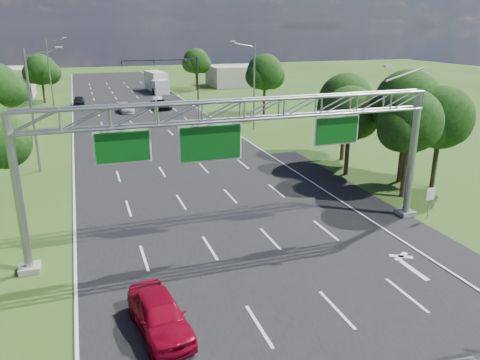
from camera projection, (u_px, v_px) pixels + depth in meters
name	position (u px, v px, depth m)	size (l,w,h in m)	color
ground	(175.00, 160.00, 42.99)	(220.00, 220.00, 0.00)	#274916
road	(175.00, 160.00, 42.99)	(18.00, 180.00, 0.02)	black
road_flare	(370.00, 207.00, 31.77)	(3.00, 30.00, 0.02)	black
sign_gantry	(243.00, 121.00, 24.77)	(23.50, 1.00, 9.56)	gray
regulatory_sign	(430.00, 197.00, 29.26)	(0.60, 0.08, 2.10)	gray
traffic_signal	(176.00, 69.00, 75.12)	(12.21, 0.24, 7.00)	black
streetlight_l_near	(34.00, 105.00, 37.75)	(2.97, 0.22, 10.16)	gray
streetlight_l_far	(51.00, 70.00, 69.19)	(2.97, 0.22, 10.16)	gray
streetlight_r_mid	(253.00, 82.00, 53.72)	(2.97, 0.22, 10.16)	gray
tree_cluster_right	(389.00, 112.00, 36.19)	(9.91, 14.60, 8.68)	#2D2116
tree_verge_lc	(41.00, 71.00, 73.40)	(5.76, 4.80, 7.62)	#2D2116
tree_verge_rd	(265.00, 74.00, 62.40)	(5.76, 4.80, 8.28)	#2D2116
tree_verge_re	(196.00, 62.00, 88.86)	(5.76, 4.80, 7.84)	#2D2116
building_right	(239.00, 76.00, 96.49)	(12.00, 9.00, 4.00)	#A6998B
red_coupe	(160.00, 314.00, 18.56)	(1.82, 4.53, 1.54)	maroon
car_queue_a	(126.00, 108.00, 66.43)	(1.78, 4.37, 1.27)	silver
car_queue_b	(161.00, 104.00, 69.17)	(2.24, 4.87, 1.35)	black
car_queue_c	(79.00, 101.00, 72.17)	(1.65, 4.10, 1.40)	black
car_queue_d	(157.00, 101.00, 72.22)	(1.39, 3.98, 1.31)	silver
box_truck	(157.00, 82.00, 87.32)	(3.57, 9.82, 3.61)	silver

